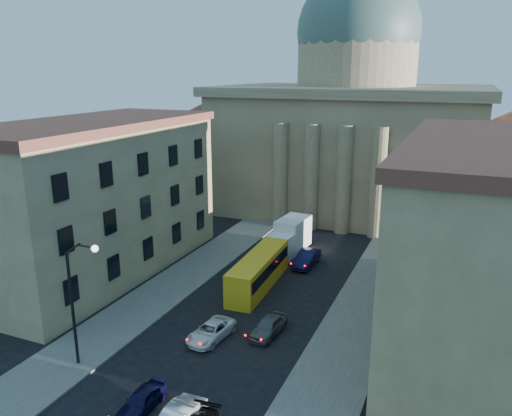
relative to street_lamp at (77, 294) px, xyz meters
The scene contains 12 objects.
sidewalk_left 11.38m from the street_lamp, 98.71° to the left, with size 5.00×60.00×0.15m, color #52504B.
sidewalk_right 19.14m from the street_lamp, 32.88° to the left, with size 5.00×60.00×0.15m, color #52504B.
church 48.43m from the street_lamp, 81.65° to the left, with size 68.02×28.76×36.60m.
building_left 17.36m from the street_lamp, 125.62° to the left, with size 11.60×26.60×14.70m.
building_right 27.84m from the street_lamp, 30.29° to the left, with size 11.60×26.60×14.70m.
street_lamp is the anchor object (origin of this frame).
car_left_near 8.02m from the street_lamp, 19.31° to the right, with size 1.49×3.71×1.26m, color black.
car_left_mid 10.03m from the street_lamp, 46.33° to the left, with size 2.04×4.42×1.23m, color silver.
car_right_far 13.84m from the street_lamp, 41.58° to the left, with size 1.62×4.04×1.38m, color #4F4E54.
car_right_distant 24.72m from the street_lamp, 70.02° to the left, with size 1.63×4.67×1.54m, color black.
city_bus 17.69m from the street_lamp, 70.50° to the left, with size 2.93×10.63×2.97m.
box_truck 26.63m from the street_lamp, 78.21° to the left, with size 3.14×6.73×3.59m.
Camera 1 is at (14.99, -14.46, 19.07)m, focal length 35.00 mm.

